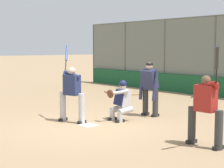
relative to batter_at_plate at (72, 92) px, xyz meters
name	(u,v)px	position (x,y,z in m)	size (l,w,h in m)	color
ground_plane	(88,125)	(-0.66, -0.08, -0.85)	(160.00, 160.00, 0.00)	#9E7F5B
home_plate_marker	(88,125)	(-0.66, -0.08, -0.84)	(0.43, 0.43, 0.01)	white
batter_at_plate	(72,92)	(0.00, 0.00, 0.00)	(1.12, 0.57, 2.18)	#B7B7BC
catcher_behind_plate	(121,100)	(-0.72, -1.20, -0.25)	(0.63, 0.76, 1.17)	#B7B7BC
umpire_home	(150,88)	(-0.74, -2.35, 0.03)	(0.66, 0.45, 1.64)	#333333
batter_on_deck	(206,108)	(-4.00, -0.72, -0.02)	(1.02, 0.62, 2.15)	#333333
spare_bat_near_backstop	(137,94)	(3.21, -5.60, -0.82)	(0.24, 0.84, 0.07)	black
spare_bat_by_padding	(194,96)	(1.23, -7.06, -0.82)	(0.38, 0.76, 0.07)	black
spare_bat_third_base_side	(108,93)	(4.46, -4.90, -0.82)	(0.78, 0.36, 0.07)	black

